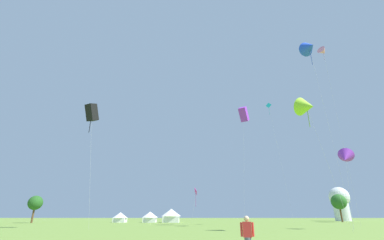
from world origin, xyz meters
TOP-DOWN VIEW (x-y plane):
  - kite_purple_delta at (21.25, 30.48)m, footprint 3.65×3.66m
  - kite_blue_delta at (21.38, 34.71)m, footprint 3.18×3.49m
  - kite_magenta_diamond at (0.45, 59.11)m, footprint 1.24×2.27m
  - kite_pink_delta at (28.17, 42.43)m, footprint 2.61×2.54m
  - kite_purple_box at (10.23, 43.27)m, footprint 2.86×3.02m
  - kite_cyan_diamond at (19.20, 55.10)m, footprint 2.80×1.97m
  - kite_black_box at (-16.06, 32.94)m, footprint 3.43×2.51m
  - kite_lime_delta at (14.62, 25.17)m, footprint 3.76×3.49m
  - person_spectator at (2.69, 6.69)m, footprint 0.57×0.29m
  - festival_tent_left at (-19.47, 67.03)m, footprint 3.86×3.86m
  - festival_tent_right at (-11.62, 67.03)m, footprint 4.14×4.14m
  - festival_tent_center at (-6.04, 67.03)m, footprint 5.20×5.20m
  - observatory_dome at (48.62, 85.76)m, footprint 6.40×6.40m
  - tree_distant_left at (40.75, 71.59)m, footprint 4.11×4.11m
  - tree_distant_right at (-39.95, 62.35)m, footprint 3.46×3.46m

SIDE VIEW (x-z plane):
  - person_spectator at x=2.69m, z-range -0.02..1.71m
  - festival_tent_left at x=-19.47m, z-range 0.13..2.64m
  - festival_tent_right at x=-11.62m, z-range 0.14..2.83m
  - festival_tent_center at x=-6.04m, z-range 0.18..3.56m
  - tree_distant_right at x=-39.95m, z-range 1.45..7.92m
  - tree_distant_left at x=40.75m, z-range 1.62..9.04m
  - observatory_dome at x=48.62m, z-range 0.61..11.41m
  - kite_magenta_diamond at x=0.45m, z-range 2.92..11.03m
  - kite_purple_delta at x=21.25m, z-range 3.95..14.57m
  - kite_lime_delta at x=14.62m, z-range 6.60..22.72m
  - kite_black_box at x=-16.06m, z-range 7.84..26.54m
  - kite_purple_box at x=10.23m, z-range 9.62..32.04m
  - kite_cyan_diamond at x=19.20m, z-range 11.95..40.66m
  - kite_blue_delta at x=21.38m, z-range 14.46..46.59m
  - kite_pink_delta at x=28.17m, z-range 16.93..53.00m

